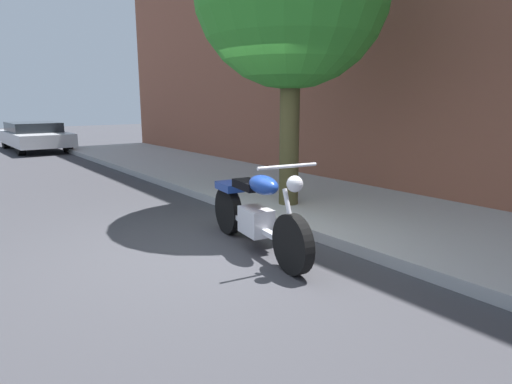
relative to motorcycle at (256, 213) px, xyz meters
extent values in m
plane|color=#38383D|center=(-0.33, -0.44, -0.46)|extent=(60.00, 60.00, 0.00)
cube|color=#A8A8A8|center=(-0.33, 2.35, -0.39)|extent=(25.22, 3.06, 0.14)
cylinder|color=black|center=(0.80, -0.13, -0.14)|extent=(0.65, 0.22, 0.64)
cylinder|color=black|center=(-0.80, 0.12, -0.14)|extent=(0.65, 0.22, 0.64)
cube|color=silver|center=(0.00, -0.01, -0.09)|extent=(0.48, 0.34, 0.32)
cube|color=silver|center=(0.00, -0.01, -0.16)|extent=(1.45, 0.30, 0.06)
ellipsoid|color=navy|center=(0.18, -0.03, 0.38)|extent=(0.55, 0.34, 0.22)
cube|color=black|center=(-0.18, 0.02, 0.32)|extent=(0.51, 0.31, 0.10)
cube|color=navy|center=(-0.75, 0.11, 0.20)|extent=(0.47, 0.30, 0.10)
cylinder|color=silver|center=(0.74, -0.12, 0.14)|extent=(0.28, 0.09, 0.58)
cylinder|color=silver|center=(0.68, -0.11, 0.66)|extent=(0.14, 0.70, 0.04)
sphere|color=silver|center=(0.82, -0.13, 0.50)|extent=(0.17, 0.17, 0.17)
cylinder|color=silver|center=(-0.22, 0.19, -0.19)|extent=(0.80, 0.21, 0.09)
cylinder|color=black|center=(-12.41, 0.86, -0.14)|extent=(0.65, 0.24, 0.64)
cylinder|color=black|center=(-12.37, -0.64, -0.14)|extent=(0.65, 0.24, 0.64)
cylinder|color=black|center=(-15.24, 0.78, -0.14)|extent=(0.65, 0.24, 0.64)
cylinder|color=black|center=(-15.20, -0.72, -0.14)|extent=(0.65, 0.24, 0.64)
cube|color=#B7BABF|center=(-13.80, 0.07, 0.00)|extent=(4.48, 1.91, 0.45)
cube|color=#1E2328|center=(-13.90, 0.07, 0.37)|extent=(2.35, 1.64, 0.40)
cylinder|color=#484325|center=(-1.20, 1.55, 0.84)|extent=(0.31, 0.31, 2.62)
camera|label=1|loc=(4.00, -3.00, 1.31)|focal=30.34mm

